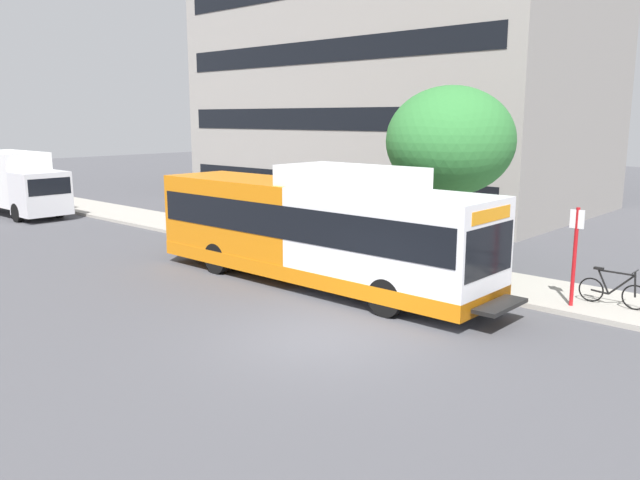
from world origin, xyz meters
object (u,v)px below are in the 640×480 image
transit_bus (315,229)px  bicycle_parked (613,290)px  bus_stop_sign_pole (575,249)px  street_tree_near_stop (450,141)px  box_truck_background (17,182)px

transit_bus → bicycle_parked: 8.36m
bus_stop_sign_pole → street_tree_near_stop: bearing=69.3°
bicycle_parked → transit_bus: bearing=113.0°
transit_bus → street_tree_near_stop: street_tree_near_stop is taller
street_tree_near_stop → bus_stop_sign_pole: bearing=-110.7°
bus_stop_sign_pole → bicycle_parked: (0.71, -0.80, -1.09)m
bus_stop_sign_pole → box_truck_background: (-2.63, 27.60, 0.09)m
bus_stop_sign_pole → bicycle_parked: 1.53m
bicycle_parked → box_truck_background: bearing=96.7°
box_truck_background → transit_bus: bearing=-89.7°
street_tree_near_stop → box_truck_background: 23.27m
transit_bus → bus_stop_sign_pole: 7.27m
bus_stop_sign_pole → box_truck_background: bearing=95.4°
bus_stop_sign_pole → street_tree_near_stop: street_tree_near_stop is taller
street_tree_near_stop → box_truck_background: size_ratio=0.84×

